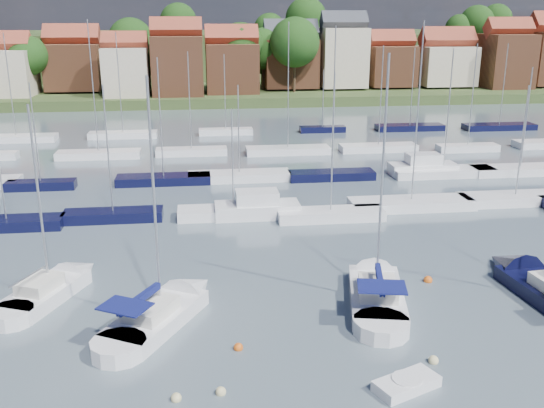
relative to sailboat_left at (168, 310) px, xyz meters
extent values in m
plane|color=#4B5A66|center=(11.97, 36.80, -0.36)|extent=(260.00, 260.00, 0.00)
cube|color=white|center=(-0.57, -1.02, -0.11)|extent=(5.74, 7.22, 1.20)
cone|color=white|center=(1.49, 2.64, -0.11)|extent=(4.04, 4.22, 2.80)
cylinder|color=white|center=(-2.22, -3.94, -0.11)|extent=(3.81, 3.81, 1.20)
cube|color=silver|center=(-0.80, -1.42, 0.84)|extent=(3.08, 3.40, 0.70)
cylinder|color=#B2B2B7|center=(-0.34, -0.61, 6.71)|extent=(0.14, 0.14, 12.43)
cylinder|color=#B2B2B7|center=(-1.26, -2.23, 1.69)|extent=(1.92, 3.30, 0.10)
cube|color=#111655|center=(-1.26, -2.23, 1.84)|extent=(2.00, 3.23, 0.35)
cube|color=#111655|center=(-1.86, -3.29, 1.99)|extent=(2.90, 2.63, 0.08)
cube|color=white|center=(11.99, 0.09, -0.11)|extent=(4.48, 7.68, 1.20)
cone|color=white|center=(12.96, 4.49, -0.11)|extent=(3.68, 4.06, 3.00)
cylinder|color=white|center=(11.21, -3.42, -0.11)|extent=(3.58, 3.58, 1.20)
cube|color=silver|center=(11.88, -0.39, 0.84)|extent=(2.70, 3.38, 0.70)
cylinder|color=#B2B2B7|center=(12.10, 0.58, 7.16)|extent=(0.14, 0.14, 13.33)
cylinder|color=#B2B2B7|center=(11.67, -1.37, 1.69)|extent=(0.96, 3.93, 0.10)
cube|color=#111655|center=(11.67, -1.37, 1.84)|extent=(1.11, 3.77, 0.35)
cube|color=#111655|center=(11.39, -2.64, 1.99)|extent=(2.88, 2.31, 0.08)
cone|color=black|center=(21.92, 3.76, -0.11)|extent=(3.43, 3.90, 3.11)
cube|color=white|center=(-7.24, 2.91, -0.11)|extent=(4.60, 6.40, 1.20)
cone|color=white|center=(-5.78, 6.30, -0.11)|extent=(3.40, 3.61, 2.46)
cylinder|color=white|center=(-8.41, 0.20, -0.11)|extent=(3.24, 3.24, 1.20)
cube|color=silver|center=(-7.40, 2.53, 0.84)|extent=(2.56, 2.94, 0.70)
cylinder|color=#B2B2B7|center=(-7.08, 3.29, 5.80)|extent=(0.14, 0.14, 10.62)
cylinder|color=#B2B2B7|center=(-7.73, 1.78, 1.69)|extent=(1.39, 3.05, 0.10)
cube|color=white|center=(10.91, -8.34, -0.15)|extent=(3.29, 2.46, 0.59)
cylinder|color=white|center=(10.91, -8.34, 0.02)|extent=(1.39, 1.39, 0.38)
sphere|color=beige|center=(2.62, -7.71, -0.36)|extent=(0.47, 0.47, 0.47)
sphere|color=#D85914|center=(3.65, -4.05, -0.36)|extent=(0.48, 0.48, 0.48)
sphere|color=beige|center=(12.93, -6.40, -0.36)|extent=(0.50, 0.50, 0.50)
sphere|color=#D85914|center=(16.10, 2.63, -0.36)|extent=(0.55, 0.55, 0.55)
sphere|color=beige|center=(0.67, -7.93, -0.36)|extent=(0.48, 0.48, 0.48)
cube|color=black|center=(-13.18, 16.27, -0.01)|extent=(8.64, 2.42, 1.00)
cube|color=black|center=(-5.14, 17.34, -0.01)|extent=(8.01, 2.24, 1.00)
cylinder|color=#B2B2B7|center=(-5.14, 17.34, 5.57)|extent=(0.12, 0.12, 10.16)
cube|color=white|center=(4.71, 17.00, -0.01)|extent=(9.22, 2.58, 1.00)
cylinder|color=#B2B2B7|center=(4.71, 17.00, 4.58)|extent=(0.12, 0.12, 8.18)
cube|color=white|center=(12.61, 15.41, -0.01)|extent=(8.78, 2.46, 1.00)
cylinder|color=#B2B2B7|center=(12.61, 15.41, 6.02)|extent=(0.12, 0.12, 11.06)
cube|color=white|center=(20.21, 17.47, -0.01)|extent=(10.79, 3.02, 1.00)
cylinder|color=#B2B2B7|center=(20.21, 17.47, 7.93)|extent=(0.12, 0.12, 14.87)
cube|color=white|center=(29.96, 17.82, -0.01)|extent=(10.13, 2.84, 1.00)
cylinder|color=#B2B2B7|center=(29.96, 17.82, 5.29)|extent=(0.12, 0.12, 9.59)
cube|color=white|center=(6.66, 16.80, 0.14)|extent=(7.00, 2.60, 1.40)
cube|color=white|center=(6.66, 16.80, 1.24)|extent=(3.50, 2.20, 1.30)
cube|color=black|center=(-13.27, 27.79, -0.01)|extent=(6.54, 1.83, 1.00)
cylinder|color=#B2B2B7|center=(-13.27, 27.79, 5.17)|extent=(0.12, 0.12, 9.37)
cube|color=black|center=(-1.58, 28.44, -0.01)|extent=(9.30, 2.60, 1.00)
cylinder|color=#B2B2B7|center=(-1.58, 28.44, 6.23)|extent=(0.12, 0.12, 11.48)
cube|color=white|center=(6.03, 28.81, -0.01)|extent=(10.40, 2.91, 1.00)
cylinder|color=#B2B2B7|center=(6.03, 28.81, 4.88)|extent=(0.12, 0.12, 8.77)
cube|color=black|center=(15.45, 28.08, -0.01)|extent=(8.80, 2.46, 1.00)
cylinder|color=#B2B2B7|center=(15.45, 28.08, 7.66)|extent=(0.12, 0.12, 14.33)
cube|color=white|center=(27.37, 27.96, -0.01)|extent=(10.73, 3.00, 1.00)
cylinder|color=#B2B2B7|center=(27.37, 27.96, 6.56)|extent=(0.12, 0.12, 12.14)
cube|color=white|center=(35.80, 27.77, -0.01)|extent=(10.48, 2.93, 1.00)
cylinder|color=#B2B2B7|center=(35.80, 27.77, 5.63)|extent=(0.12, 0.12, 10.28)
cube|color=white|center=(25.43, 28.80, 0.14)|extent=(7.00, 2.60, 1.40)
cube|color=white|center=(25.43, 28.80, 1.24)|extent=(3.50, 2.20, 1.30)
cube|color=white|center=(-9.74, 41.01, -0.01)|extent=(9.71, 2.72, 1.00)
cylinder|color=#B2B2B7|center=(-9.74, 41.01, 7.93)|extent=(0.12, 0.12, 14.88)
cube|color=white|center=(1.14, 41.31, -0.01)|extent=(8.49, 2.38, 1.00)
cylinder|color=#B2B2B7|center=(1.14, 41.31, 6.15)|extent=(0.12, 0.12, 11.31)
cube|color=white|center=(12.77, 40.58, -0.01)|extent=(10.16, 2.85, 1.00)
cylinder|color=#B2B2B7|center=(12.77, 40.58, 7.79)|extent=(0.12, 0.12, 14.59)
cube|color=white|center=(24.15, 40.70, -0.01)|extent=(9.53, 2.67, 1.00)
cylinder|color=#B2B2B7|center=(24.15, 40.70, 6.45)|extent=(0.12, 0.12, 11.91)
cube|color=white|center=(35.13, 39.30, -0.01)|extent=(7.62, 2.13, 1.00)
cylinder|color=#B2B2B7|center=(35.13, 39.30, 6.56)|extent=(0.12, 0.12, 12.13)
cube|color=white|center=(-22.15, 52.47, -0.01)|extent=(10.37, 2.90, 1.00)
cylinder|color=#B2B2B7|center=(-22.15, 52.47, 7.09)|extent=(0.12, 0.12, 13.20)
cube|color=white|center=(-8.28, 53.36, -0.01)|extent=(9.24, 2.59, 1.00)
cylinder|color=#B2B2B7|center=(-8.28, 53.36, 7.07)|extent=(0.12, 0.12, 13.17)
cube|color=white|center=(5.89, 54.10, -0.01)|extent=(7.57, 2.12, 1.00)
cylinder|color=#B2B2B7|center=(5.89, 54.10, 5.61)|extent=(0.12, 0.12, 10.24)
cube|color=black|center=(19.86, 54.27, -0.01)|extent=(6.58, 1.84, 1.00)
cylinder|color=#B2B2B7|center=(19.86, 54.27, 4.49)|extent=(0.12, 0.12, 8.01)
cube|color=black|center=(32.91, 54.20, -0.01)|extent=(9.92, 2.78, 1.00)
cylinder|color=#B2B2B7|center=(32.91, 54.20, 5.95)|extent=(0.12, 0.12, 10.92)
cube|color=black|center=(46.25, 53.17, -0.01)|extent=(10.55, 2.95, 1.00)
cylinder|color=#B2B2B7|center=(46.25, 53.17, 6.25)|extent=(0.12, 0.12, 11.51)
cube|color=#3C4F27|center=(11.97, 113.80, -0.06)|extent=(200.00, 70.00, 3.00)
cube|color=#3C4F27|center=(11.97, 138.80, 4.64)|extent=(200.00, 60.00, 14.00)
cube|color=beige|center=(-32.86, 88.99, 5.52)|extent=(9.35, 10.04, 8.56)
cube|color=brown|center=(-32.86, 88.99, 10.95)|extent=(9.54, 4.63, 4.63)
cube|color=brown|center=(-21.67, 94.59, 6.20)|extent=(10.37, 9.97, 8.73)
cube|color=brown|center=(-21.67, 94.59, 11.84)|extent=(10.57, 5.13, 5.13)
cube|color=beige|center=(-10.77, 85.80, 5.72)|extent=(8.09, 8.80, 8.96)
cube|color=brown|center=(-10.77, 85.80, 11.19)|extent=(8.25, 4.00, 4.00)
cube|color=brown|center=(-1.38, 86.73, 6.73)|extent=(9.36, 10.17, 10.97)
cube|color=brown|center=(-1.38, 86.73, 13.36)|extent=(9.54, 4.63, 4.63)
cube|color=brown|center=(8.93, 88.45, 5.95)|extent=(9.90, 8.56, 9.42)
cube|color=brown|center=(8.93, 88.45, 11.88)|extent=(10.10, 4.90, 4.90)
cube|color=brown|center=(21.07, 93.45, 6.59)|extent=(10.59, 8.93, 9.49)
cube|color=#383A42|center=(21.07, 93.45, 12.63)|extent=(10.80, 5.24, 5.24)
cube|color=beige|center=(31.68, 92.60, 7.67)|extent=(9.01, 8.61, 11.65)
cube|color=#383A42|center=(31.68, 92.60, 14.59)|extent=(9.19, 4.46, 4.46)
cube|color=brown|center=(42.15, 93.80, 5.84)|extent=(9.10, 9.34, 8.00)
cube|color=brown|center=(42.15, 93.80, 10.96)|extent=(9.28, 4.50, 4.50)
cube|color=beige|center=(53.93, 93.39, 5.78)|extent=(10.86, 9.59, 7.88)
cube|color=brown|center=(53.93, 93.39, 11.05)|extent=(11.07, 5.37, 5.37)
cube|color=brown|center=(65.73, 90.72, 6.73)|extent=(9.18, 9.96, 10.97)
cube|color=brown|center=(65.73, 90.72, 13.34)|extent=(9.36, 4.54, 4.54)
cylinder|color=#382619|center=(68.75, 112.31, 8.15)|extent=(0.50, 0.50, 4.47)
sphere|color=#204816|center=(68.75, 112.31, 14.22)|extent=(8.18, 8.18, 8.18)
cylinder|color=#382619|center=(15.43, 92.73, 3.47)|extent=(0.50, 0.50, 4.46)
sphere|color=#204816|center=(15.43, 92.73, 9.52)|extent=(8.15, 8.15, 8.15)
cylinder|color=#382619|center=(27.19, 110.48, 8.22)|extent=(0.50, 0.50, 5.15)
sphere|color=#204816|center=(27.19, 110.48, 15.20)|extent=(9.41, 9.41, 9.41)
cylinder|color=#382619|center=(-1.57, 113.11, 8.32)|extent=(0.50, 0.50, 4.56)
sphere|color=#204816|center=(-1.57, 113.11, 14.51)|extent=(8.34, 8.34, 8.34)
cylinder|color=#382619|center=(-11.26, 102.05, 3.82)|extent=(0.50, 0.50, 5.15)
sphere|color=#204816|center=(-11.26, 102.05, 10.81)|extent=(9.42, 9.42, 9.42)
cylinder|color=#382619|center=(-26.70, 104.12, 6.40)|extent=(0.50, 0.50, 3.42)
sphere|color=#204816|center=(-26.70, 104.12, 11.04)|extent=(6.26, 6.26, 6.26)
cylinder|color=#382619|center=(25.73, 101.50, 3.13)|extent=(0.50, 0.50, 3.77)
sphere|color=#204816|center=(25.73, 101.50, 8.24)|extent=(6.89, 6.89, 6.89)
cylinder|color=#382619|center=(21.02, 87.74, 3.85)|extent=(0.50, 0.50, 5.21)
sphere|color=#204816|center=(21.02, 87.74, 10.92)|extent=(9.53, 9.53, 9.53)
cylinder|color=#382619|center=(73.90, 98.42, 2.73)|extent=(0.50, 0.50, 2.97)
sphere|color=#204816|center=(73.90, 98.42, 6.76)|extent=(5.44, 5.44, 5.44)
cylinder|color=#382619|center=(10.82, 90.55, 3.66)|extent=(0.50, 0.50, 4.84)
sphere|color=#204816|center=(10.82, 90.55, 10.23)|extent=(8.85, 8.85, 8.85)
cylinder|color=#382619|center=(64.65, 112.52, 7.81)|extent=(0.50, 0.50, 3.72)
sphere|color=#204816|center=(64.65, 112.52, 12.85)|extent=(6.80, 6.80, 6.80)
cylinder|color=#382619|center=(66.02, 90.93, 3.26)|extent=(0.50, 0.50, 4.05)
sphere|color=#204816|center=(66.02, 90.93, 8.76)|extent=(7.40, 7.40, 7.40)
cylinder|color=#382619|center=(-28.99, 89.59, 3.24)|extent=(0.50, 0.50, 4.00)
sphere|color=#204816|center=(-28.99, 89.59, 8.68)|extent=(7.32, 7.32, 7.32)
cylinder|color=#382619|center=(18.81, 110.09, 7.55)|extent=(0.50, 0.50, 3.93)
sphere|color=#204816|center=(18.81, 110.09, 12.88)|extent=(7.19, 7.19, 7.19)
cylinder|color=#382619|center=(42.62, 96.97, 3.15)|extent=(0.50, 0.50, 3.82)
sphere|color=#204816|center=(42.62, 96.97, 8.34)|extent=(6.99, 6.99, 6.99)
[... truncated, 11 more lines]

